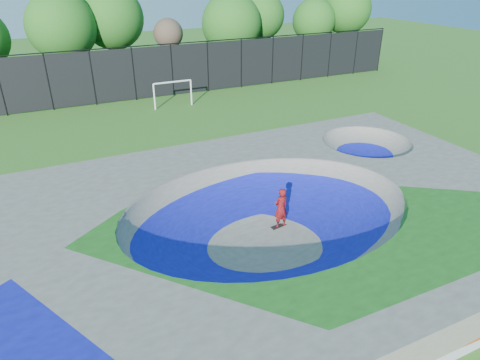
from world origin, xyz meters
The scene contains 7 objects.
ground centered at (0.00, 0.00, 0.00)m, with size 120.00×120.00×0.00m, color #2C601A.
skate_deck centered at (0.00, 0.00, 0.75)m, with size 22.00×14.00×1.50m, color gray.
skater centered at (0.86, 0.57, 0.84)m, with size 0.61×0.40×1.69m, color red.
skateboard centered at (0.86, 0.57, 0.03)m, with size 0.78×0.22×0.05m, color black.
soccer_goal centered at (2.02, 17.93, 1.32)m, with size 2.90×0.12×1.91m.
fence centered at (0.00, 21.00, 2.10)m, with size 48.09×0.09×4.04m.
treeline centered at (-0.15, 26.22, 4.93)m, with size 51.74×6.76×8.11m.
Camera 1 is at (-6.79, -11.69, 9.23)m, focal length 32.00 mm.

